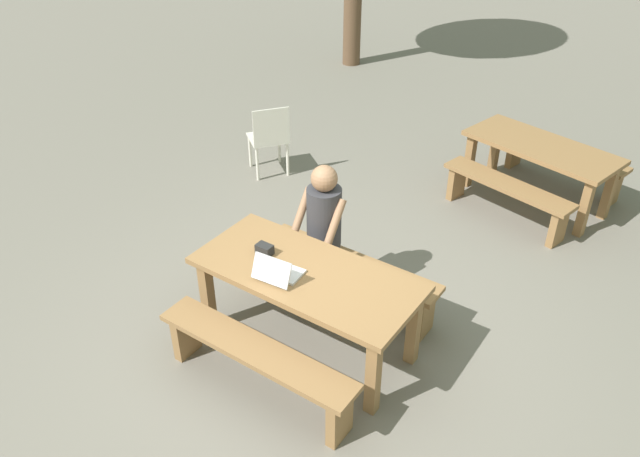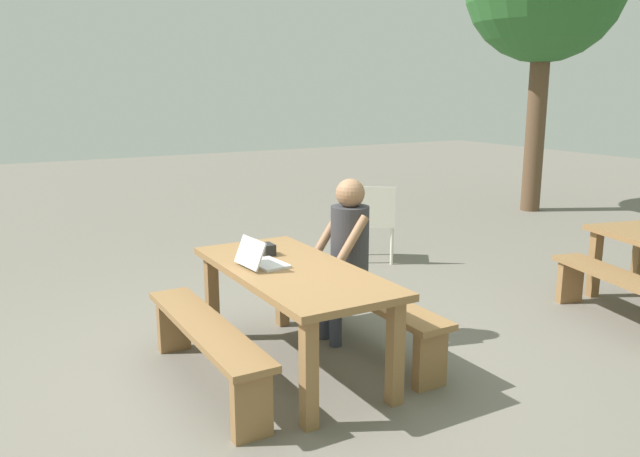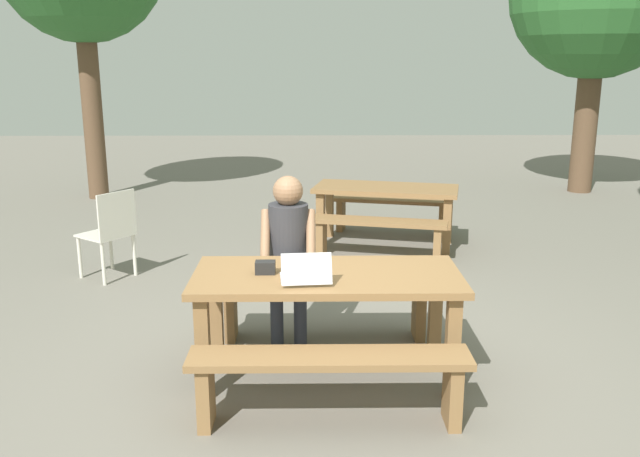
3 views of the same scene
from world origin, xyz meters
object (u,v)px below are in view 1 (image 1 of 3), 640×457
at_px(person_seated, 322,223).
at_px(plastic_chair, 269,138).
at_px(picnic_table_front, 307,283).
at_px(small_pouch, 264,249).
at_px(laptop, 278,271).
at_px(picnic_table_mid, 541,155).

relative_size(person_seated, plastic_chair, 1.45).
bearing_deg(picnic_table_front, small_pouch, -179.85).
distance_m(laptop, picnic_table_mid, 3.69).
relative_size(laptop, plastic_chair, 0.38).
distance_m(picnic_table_front, picnic_table_mid, 3.47).
relative_size(picnic_table_front, small_pouch, 13.50).
height_order(person_seated, plastic_chair, person_seated).
bearing_deg(picnic_table_mid, small_pouch, -96.13).
distance_m(small_pouch, picnic_table_mid, 3.59).
xyz_separation_m(small_pouch, person_seated, (0.14, 0.62, -0.02)).
bearing_deg(laptop, person_seated, -85.19).
distance_m(laptop, small_pouch, 0.33).
bearing_deg(plastic_chair, person_seated, 86.39).
bearing_deg(laptop, plastic_chair, -55.08).
relative_size(small_pouch, plastic_chair, 0.15).
xyz_separation_m(laptop, small_pouch, (-0.27, 0.18, -0.01)).
xyz_separation_m(laptop, person_seated, (-0.14, 0.80, -0.03)).
xyz_separation_m(small_pouch, picnic_table_mid, (1.19, 3.39, -0.21)).
bearing_deg(picnic_table_mid, laptop, -91.17).
distance_m(picnic_table_front, small_pouch, 0.45).
bearing_deg(laptop, small_pouch, -37.87).
distance_m(laptop, plastic_chair, 3.10).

